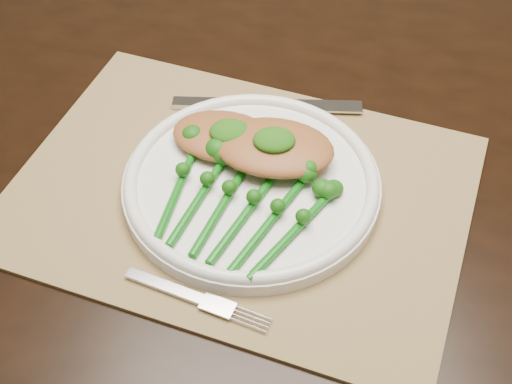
{
  "coord_description": "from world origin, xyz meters",
  "views": [
    {
      "loc": [
        -0.09,
        -0.58,
        1.35
      ],
      "look_at": [
        -0.1,
        -0.07,
        0.78
      ],
      "focal_mm": 50.0,
      "sensor_mm": 36.0,
      "label": 1
    }
  ],
  "objects_px": {
    "dining_table": "(291,282)",
    "dinner_plate": "(252,182)",
    "placemat": "(240,193)",
    "broccolini_bundle": "(233,211)",
    "chicken_fillet_left": "(224,136)"
  },
  "relations": [
    {
      "from": "dining_table",
      "to": "broccolini_bundle",
      "type": "bearing_deg",
      "value": -102.26
    },
    {
      "from": "dining_table",
      "to": "dinner_plate",
      "type": "relative_size",
      "value": 6.04
    },
    {
      "from": "placemat",
      "to": "chicken_fillet_left",
      "type": "xyz_separation_m",
      "value": [
        -0.02,
        0.06,
        0.03
      ]
    },
    {
      "from": "dining_table",
      "to": "chicken_fillet_left",
      "type": "relative_size",
      "value": 14.29
    },
    {
      "from": "dining_table",
      "to": "placemat",
      "type": "relative_size",
      "value": 3.46
    },
    {
      "from": "dinner_plate",
      "to": "chicken_fillet_left",
      "type": "height_order",
      "value": "chicken_fillet_left"
    },
    {
      "from": "chicken_fillet_left",
      "to": "placemat",
      "type": "bearing_deg",
      "value": -57.34
    },
    {
      "from": "dining_table",
      "to": "broccolini_bundle",
      "type": "height_order",
      "value": "broccolini_bundle"
    },
    {
      "from": "placemat",
      "to": "dinner_plate",
      "type": "xyz_separation_m",
      "value": [
        0.01,
        0.0,
        0.02
      ]
    },
    {
      "from": "placemat",
      "to": "dinner_plate",
      "type": "distance_m",
      "value": 0.02
    },
    {
      "from": "dining_table",
      "to": "broccolini_bundle",
      "type": "relative_size",
      "value": 7.54
    },
    {
      "from": "dining_table",
      "to": "dinner_plate",
      "type": "bearing_deg",
      "value": -102.98
    },
    {
      "from": "placemat",
      "to": "chicken_fillet_left",
      "type": "bearing_deg",
      "value": 127.97
    },
    {
      "from": "placemat",
      "to": "broccolini_bundle",
      "type": "distance_m",
      "value": 0.05
    },
    {
      "from": "dining_table",
      "to": "dinner_plate",
      "type": "height_order",
      "value": "dinner_plate"
    }
  ]
}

